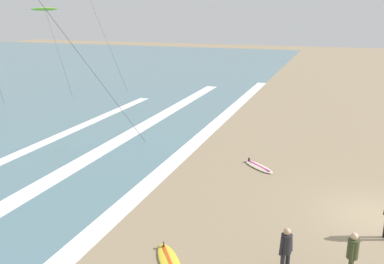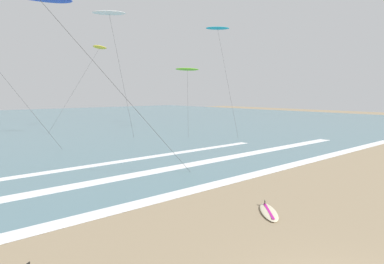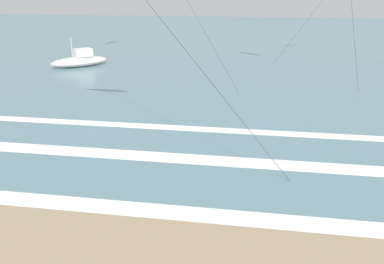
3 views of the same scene
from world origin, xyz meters
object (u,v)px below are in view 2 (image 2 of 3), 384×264
(kite_white_distant_high, at_px, (109,14))
(kite_yellow_far_right, at_px, (100,48))
(kite_lime_mid_center, at_px, (187,70))
(kite_cyan_low_near, at_px, (218,29))
(surfboard_foreground_flat, at_px, (269,212))

(kite_white_distant_high, bearing_deg, kite_yellow_far_right, 69.14)
(kite_lime_mid_center, distance_m, kite_yellow_far_right, 11.53)
(kite_white_distant_high, bearing_deg, kite_cyan_low_near, 7.26)
(surfboard_foreground_flat, xyz_separation_m, kite_cyan_low_near, (22.31, 24.97, 13.17))
(kite_cyan_low_near, height_order, kite_white_distant_high, kite_cyan_low_near)
(surfboard_foreground_flat, distance_m, kite_yellow_far_right, 35.71)
(kite_cyan_low_near, relative_size, kite_yellow_far_right, 1.27)
(kite_cyan_low_near, bearing_deg, kite_white_distant_high, -172.74)
(surfboard_foreground_flat, relative_size, kite_yellow_far_right, 0.18)
(kite_yellow_far_right, distance_m, kite_white_distant_high, 11.02)
(kite_yellow_far_right, xyz_separation_m, kite_white_distant_high, (-3.87, -10.14, 1.91))
(kite_lime_mid_center, height_order, kite_yellow_far_right, kite_yellow_far_right)
(kite_cyan_low_near, height_order, kite_lime_mid_center, kite_cyan_low_near)
(surfboard_foreground_flat, xyz_separation_m, kite_lime_mid_center, (16.97, 24.97, 7.55))
(kite_yellow_far_right, bearing_deg, surfboard_foreground_flat, -105.46)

